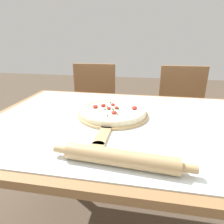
% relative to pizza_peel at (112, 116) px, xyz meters
% --- Properties ---
extents(dining_table, '(1.34, 0.94, 0.75)m').
position_rel_pizza_peel_xyz_m(dining_table, '(0.06, -0.03, -0.11)').
color(dining_table, olive).
rests_on(dining_table, ground_plane).
extents(towel_cloth, '(1.26, 0.86, 0.00)m').
position_rel_pizza_peel_xyz_m(towel_cloth, '(0.06, -0.03, -0.01)').
color(towel_cloth, silver).
rests_on(towel_cloth, dining_table).
extents(pizza_peel, '(0.35, 0.51, 0.01)m').
position_rel_pizza_peel_xyz_m(pizza_peel, '(0.00, 0.00, 0.00)').
color(pizza_peel, tan).
rests_on(pizza_peel, towel_cloth).
extents(pizza, '(0.33, 0.33, 0.04)m').
position_rel_pizza_peel_xyz_m(pizza, '(-0.00, 0.02, 0.02)').
color(pizza, beige).
rests_on(pizza, pizza_peel).
extents(rolling_pin, '(0.44, 0.08, 0.05)m').
position_rel_pizza_peel_xyz_m(rolling_pin, '(0.09, -0.39, 0.02)').
color(rolling_pin, tan).
rests_on(rolling_pin, towel_cloth).
extents(chair_left, '(0.42, 0.42, 0.90)m').
position_rel_pizza_peel_xyz_m(chair_left, '(-0.32, 0.77, -0.24)').
color(chair_left, brown).
rests_on(chair_left, ground_plane).
extents(chair_right, '(0.41, 0.41, 0.90)m').
position_rel_pizza_peel_xyz_m(chair_right, '(0.46, 0.77, -0.24)').
color(chair_right, brown).
rests_on(chair_right, ground_plane).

